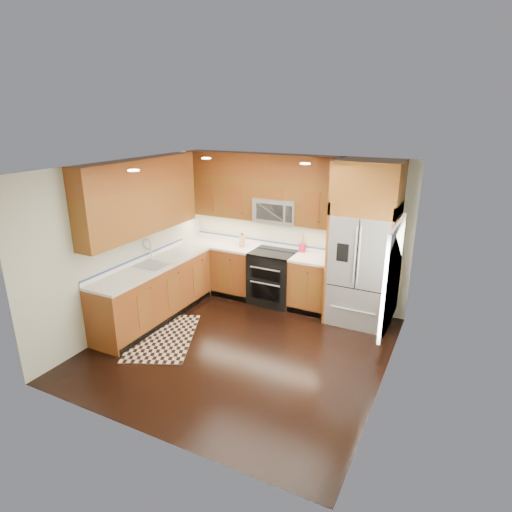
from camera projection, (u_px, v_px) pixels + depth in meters
The scene contains 16 objects.
ground at pixel (241, 348), 6.23m from camera, with size 4.00×4.00×0.00m, color black.
wall_back at pixel (294, 230), 7.50m from camera, with size 4.00×0.02×2.60m, color beige.
wall_left at pixel (127, 244), 6.66m from camera, with size 0.02×4.00×2.60m, color beige.
wall_right at pixel (390, 290), 4.96m from camera, with size 0.02×4.00×2.60m, color beige.
window at pixel (392, 276), 5.11m from camera, with size 0.04×1.10×1.30m.
base_cabinets at pixel (203, 284), 7.37m from camera, with size 2.85×3.00×0.90m.
countertop at pixel (212, 257), 7.26m from camera, with size 2.86×3.01×0.04m.
upper_cabinets at pixel (209, 191), 6.99m from camera, with size 2.85×3.00×1.15m.
range at pixel (273, 277), 7.60m from camera, with size 0.76×0.67×0.95m.
microwave at pixel (277, 210), 7.33m from camera, with size 0.76×0.40×0.42m.
refrigerator at pixel (363, 245), 6.64m from camera, with size 0.98×0.75×2.60m.
sink_faucet at pixel (152, 261), 6.84m from camera, with size 0.54×0.44×0.37m.
rug at pixel (163, 337), 6.51m from camera, with size 0.89×1.48×0.01m, color black.
knife_block at pixel (242, 241), 7.75m from camera, with size 0.13×0.15×0.25m.
utensil_crock at pixel (302, 246), 7.43m from camera, with size 0.13×0.13×0.32m.
cutting_board at pixel (334, 255), 7.25m from camera, with size 0.29×0.29×0.02m, color brown.
Camera 1 is at (2.66, -4.79, 3.26)m, focal length 30.00 mm.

